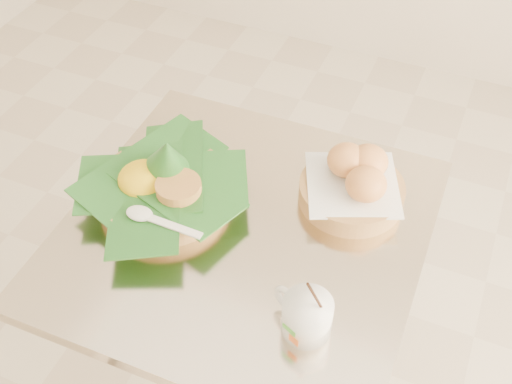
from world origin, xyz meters
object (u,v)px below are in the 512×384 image
at_px(cafe_table, 246,293).
at_px(rice_basket, 163,182).
at_px(bread_basket, 355,183).
at_px(coffee_mug, 306,315).

distance_m(cafe_table, rice_basket, 0.33).
xyz_separation_m(rice_basket, bread_basket, (0.36, 0.15, -0.00)).
bearing_deg(coffee_mug, bread_basket, 92.74).
bearing_deg(bread_basket, rice_basket, -157.05).
height_order(cafe_table, rice_basket, rice_basket).
relative_size(bread_basket, coffee_mug, 1.60).
bearing_deg(cafe_table, bread_basket, 43.39).
xyz_separation_m(cafe_table, rice_basket, (-0.19, 0.01, 0.27)).
bearing_deg(bread_basket, cafe_table, -136.61).
xyz_separation_m(cafe_table, coffee_mug, (0.19, -0.17, 0.26)).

